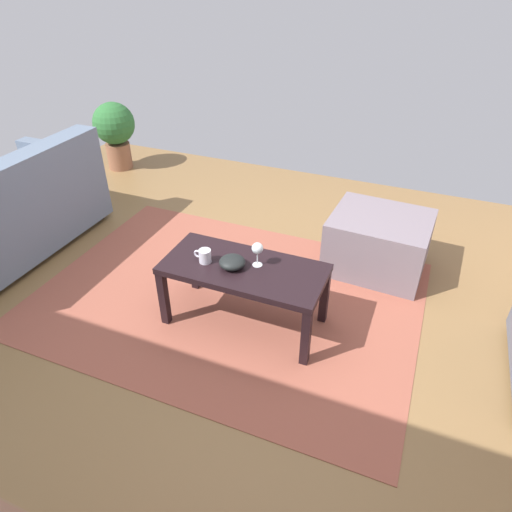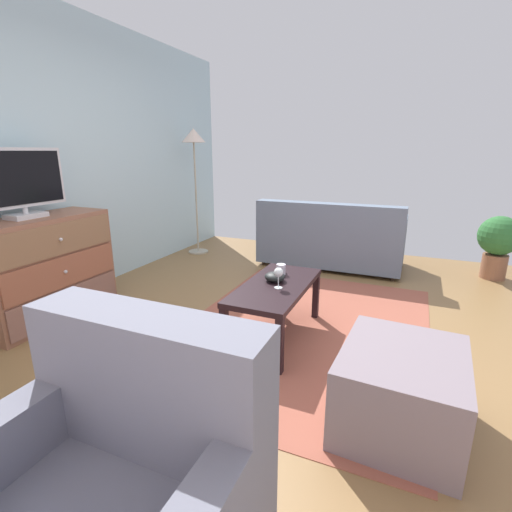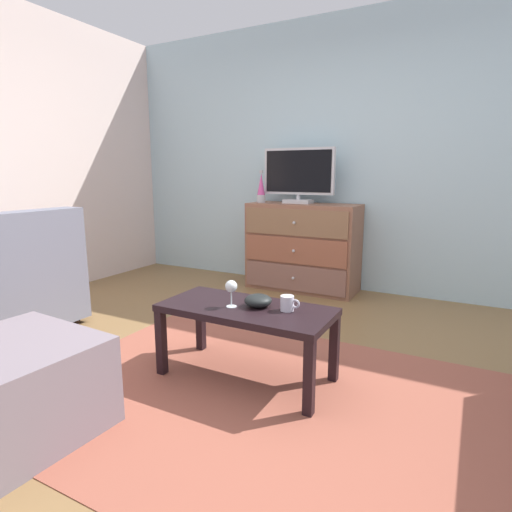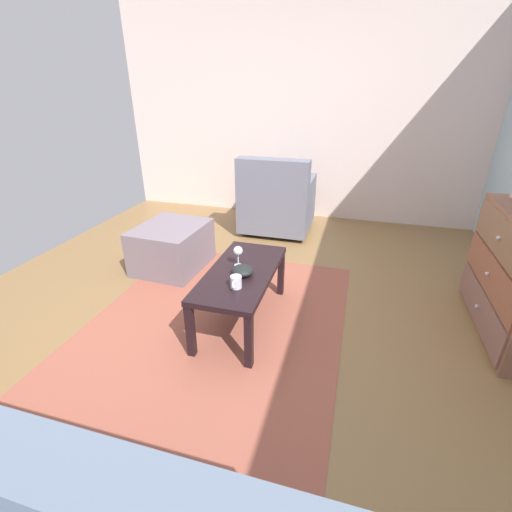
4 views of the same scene
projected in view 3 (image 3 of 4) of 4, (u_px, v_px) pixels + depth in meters
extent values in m
cube|color=olive|center=(250.00, 380.00, 2.49)|extent=(5.89, 4.97, 0.05)
cube|color=#AAC8D2|center=(357.00, 156.00, 4.17)|extent=(5.89, 0.12, 2.71)
cube|color=#964E3D|center=(264.00, 399.00, 2.22)|extent=(2.60, 1.90, 0.01)
cube|color=#8A5A44|center=(303.00, 247.00, 4.28)|extent=(1.12, 0.45, 0.89)
cube|color=#83594D|center=(294.00, 278.00, 4.13)|extent=(1.06, 0.02, 0.26)
sphere|color=silver|center=(293.00, 278.00, 4.12)|extent=(0.03, 0.03, 0.03)
cube|color=#93543C|center=(294.00, 251.00, 4.08)|extent=(1.06, 0.02, 0.26)
sphere|color=silver|center=(293.00, 251.00, 4.07)|extent=(0.03, 0.03, 0.03)
cube|color=#856042|center=(295.00, 223.00, 4.03)|extent=(1.06, 0.02, 0.26)
sphere|color=silver|center=(294.00, 223.00, 4.01)|extent=(0.03, 0.03, 0.03)
cube|color=silver|center=(298.00, 201.00, 4.24)|extent=(0.28, 0.18, 0.04)
cylinder|color=silver|center=(298.00, 197.00, 4.23)|extent=(0.04, 0.04, 0.05)
cube|color=silver|center=(299.00, 171.00, 4.18)|extent=(0.75, 0.05, 0.46)
cube|color=black|center=(298.00, 171.00, 4.16)|extent=(0.70, 0.01, 0.41)
cylinder|color=#B7B7BC|center=(261.00, 199.00, 4.36)|extent=(0.09, 0.09, 0.08)
cone|color=#D84C99|center=(261.00, 184.00, 4.33)|extent=(0.08, 0.08, 0.22)
cylinder|color=#B7B7BC|center=(261.00, 172.00, 4.30)|extent=(0.04, 0.04, 0.03)
cube|color=black|center=(201.00, 322.00, 2.83)|extent=(0.05, 0.05, 0.40)
cube|color=black|center=(334.00, 348.00, 2.40)|extent=(0.05, 0.05, 0.40)
cube|color=black|center=(161.00, 342.00, 2.48)|extent=(0.05, 0.05, 0.40)
cube|color=black|center=(309.00, 378.00, 2.05)|extent=(0.05, 0.05, 0.40)
cube|color=black|center=(246.00, 310.00, 2.39)|extent=(1.00, 0.46, 0.04)
cylinder|color=silver|center=(231.00, 306.00, 2.38)|extent=(0.06, 0.06, 0.00)
cylinder|color=silver|center=(231.00, 299.00, 2.38)|extent=(0.01, 0.01, 0.09)
sphere|color=silver|center=(231.00, 286.00, 2.36)|extent=(0.07, 0.07, 0.07)
cylinder|color=silver|center=(287.00, 303.00, 2.31)|extent=(0.08, 0.08, 0.08)
torus|color=silver|center=(295.00, 304.00, 2.29)|extent=(0.05, 0.01, 0.05)
ellipsoid|color=black|center=(258.00, 301.00, 2.38)|extent=(0.16, 0.16, 0.07)
cylinder|color=#332319|center=(27.00, 308.00, 3.66)|extent=(0.05, 0.05, 0.05)
cylinder|color=#332319|center=(77.00, 320.00, 3.37)|extent=(0.05, 0.05, 0.05)
cube|color=slate|center=(10.00, 298.00, 3.18)|extent=(0.80, 0.82, 0.41)
cube|color=slate|center=(28.00, 244.00, 2.96)|extent=(0.20, 0.82, 0.47)
cube|color=slate|center=(47.00, 251.00, 3.43)|extent=(0.76, 0.12, 0.20)
cube|color=slate|center=(20.00, 387.00, 1.93)|extent=(0.73, 0.64, 0.44)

